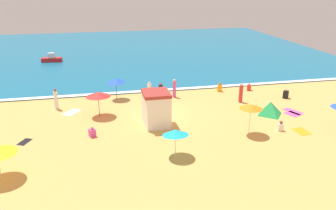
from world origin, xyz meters
The scene contains 25 objects.
ground_plane centered at (0.00, 0.00, 0.00)m, with size 60.00×60.00×0.00m, color #E0A856.
ocean_water centered at (0.00, 28.00, 0.05)m, with size 60.00×44.00×0.10m, color #146B93.
wave_breaker_foam centered at (0.00, 6.30, 0.10)m, with size 57.00×0.70×0.01m, color white.
lifeguard_cabana centered at (-1.03, -2.38, 1.42)m, with size 2.05×2.33×2.80m.
beach_umbrella_2 centered at (-5.41, 0.61, 1.92)m, with size 2.58×2.58×2.13m.
beach_umbrella_3 centered at (-0.71, -7.59, 1.68)m, with size 2.03×2.06×1.97m.
beach_umbrella_4 centered at (-3.67, 4.66, 1.87)m, with size 2.46×2.45×2.16m.
beach_umbrella_5 centered at (5.49, -5.40, 2.17)m, with size 1.90×1.90×2.34m.
beach_tent centered at (8.88, -2.18, 0.59)m, with size 1.87×1.93×1.17m.
beachgoer_0 centered at (-0.53, 4.19, 0.78)m, with size 0.47×0.47×1.69m.
beachgoer_1 centered at (8.10, -5.38, 0.35)m, with size 0.45×0.45×0.81m.
beachgoer_2 centered at (6.92, 4.85, 0.43)m, with size 0.52×0.52×0.97m.
beachgoer_3 centered at (0.49, 3.64, 0.77)m, with size 0.52×0.52×1.67m.
beachgoer_4 centered at (7.70, 1.35, 0.87)m, with size 0.51×0.51×1.84m.
beachgoer_5 centered at (12.50, 1.51, 0.39)m, with size 0.68×0.68×0.93m.
beachgoer_6 centered at (1.92, 4.05, 0.88)m, with size 0.43×0.43×1.84m.
beachgoer_7 centered at (10.05, 4.55, 0.34)m, with size 0.53×0.53×0.81m.
beachgoer_8 centered at (-6.03, -3.46, 0.34)m, with size 0.57×0.57×0.82m.
beachgoer_9 centered at (-9.10, 3.00, 0.91)m, with size 0.40×0.40×1.92m.
beach_towel_0 centered at (10.89, -2.49, 0.01)m, with size 1.33×1.47×0.01m.
beach_towel_1 centered at (9.61, -5.89, 0.01)m, with size 1.05×1.45×0.01m.
beach_towel_2 centered at (-7.79, 1.89, 0.01)m, with size 1.74×1.91×0.01m.
beach_towel_3 centered at (11.27, -1.93, 0.01)m, with size 1.40×1.93×0.01m.
beach_towel_4 centered at (-10.79, -3.38, 0.01)m, with size 1.02×1.27×0.01m.
small_boat_0 centered at (-11.43, 22.28, 0.50)m, with size 2.79×1.30×1.23m.
Camera 1 is at (-5.35, -27.11, 10.94)m, focal length 36.67 mm.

